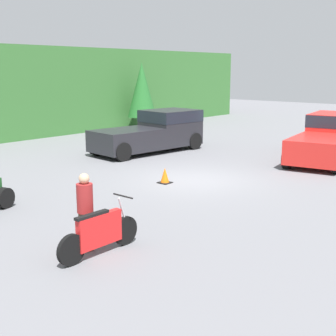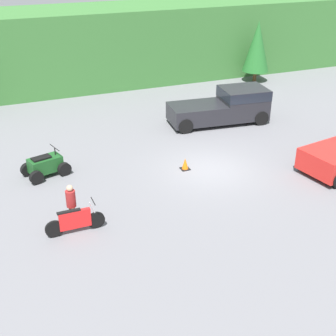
# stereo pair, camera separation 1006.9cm
# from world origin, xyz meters

# --- Properties ---
(ground_plane) EXTENTS (80.00, 80.00, 0.00)m
(ground_plane) POSITION_xyz_m (0.00, 0.00, 0.00)
(ground_plane) COLOR slate
(tree_mid_left) EXTENTS (1.91, 1.91, 4.34)m
(tree_mid_left) POSITION_xyz_m (9.58, 11.79, 2.55)
(tree_mid_left) COLOR brown
(tree_mid_left) RESTS_ON ground_plane
(pickup_truck_red) EXTENTS (6.23, 3.15, 1.94)m
(pickup_truck_red) POSITION_xyz_m (7.17, -2.04, 1.02)
(pickup_truck_red) COLOR red
(pickup_truck_red) RESTS_ON ground_plane
(pickup_truck_second) EXTENTS (5.78, 2.75, 1.94)m
(pickup_truck_second) POSITION_xyz_m (3.66, 5.18, 1.02)
(pickup_truck_second) COLOR #232328
(pickup_truck_second) RESTS_ON ground_plane
(dirt_bike) EXTENTS (2.19, 0.60, 1.17)m
(dirt_bike) POSITION_xyz_m (-6.79, -2.68, 0.48)
(dirt_bike) COLOR black
(dirt_bike) RESTS_ON ground_plane
(rider_person) EXTENTS (0.38, 0.39, 1.73)m
(rider_person) POSITION_xyz_m (-6.79, -2.23, 0.94)
(rider_person) COLOR brown
(rider_person) RESTS_ON ground_plane
(traffic_cone) EXTENTS (0.42, 0.42, 0.55)m
(traffic_cone) POSITION_xyz_m (-1.02, 0.51, 0.25)
(traffic_cone) COLOR black
(traffic_cone) RESTS_ON ground_plane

